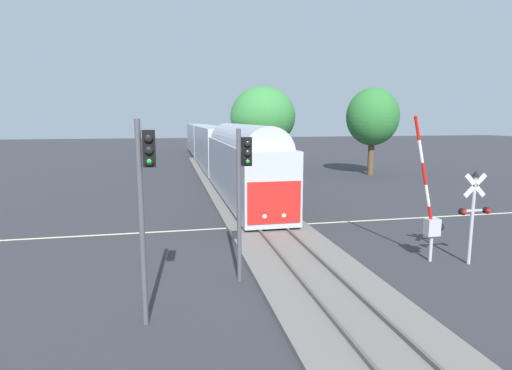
# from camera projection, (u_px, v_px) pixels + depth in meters

# --- Properties ---
(ground_plane) EXTENTS (220.00, 220.00, 0.00)m
(ground_plane) POSITION_uv_depth(u_px,v_px,m) (266.00, 226.00, 22.87)
(ground_plane) COLOR #333338
(road_centre_stripe) EXTENTS (44.00, 0.20, 0.01)m
(road_centre_stripe) POSITION_uv_depth(u_px,v_px,m) (266.00, 226.00, 22.87)
(road_centre_stripe) COLOR beige
(road_centre_stripe) RESTS_ON ground
(railway_track) EXTENTS (4.40, 80.00, 0.32)m
(railway_track) POSITION_uv_depth(u_px,v_px,m) (266.00, 224.00, 22.85)
(railway_track) COLOR slate
(railway_track) RESTS_ON ground
(commuter_train) EXTENTS (3.04, 60.22, 5.16)m
(commuter_train) POSITION_uv_depth(u_px,v_px,m) (214.00, 146.00, 47.79)
(commuter_train) COLOR #B2B7C1
(commuter_train) RESTS_ON railway_track
(crossing_gate_near) EXTENTS (1.66, 0.40, 5.98)m
(crossing_gate_near) POSITION_uv_depth(u_px,v_px,m) (431.00, 216.00, 16.94)
(crossing_gate_near) COLOR #B7B7BC
(crossing_gate_near) RESTS_ON ground
(crossing_signal_mast) EXTENTS (1.36, 0.44, 3.82)m
(crossing_signal_mast) POSITION_uv_depth(u_px,v_px,m) (474.00, 208.00, 16.52)
(crossing_signal_mast) COLOR #B2B2B7
(crossing_signal_mast) RESTS_ON ground
(traffic_signal_median) EXTENTS (0.53, 0.38, 5.51)m
(traffic_signal_median) POSITION_uv_depth(u_px,v_px,m) (243.00, 181.00, 14.59)
(traffic_signal_median) COLOR #4C4C51
(traffic_signal_median) RESTS_ON ground
(traffic_signal_near_left) EXTENTS (0.53, 0.38, 5.85)m
(traffic_signal_near_left) POSITION_uv_depth(u_px,v_px,m) (145.00, 190.00, 11.36)
(traffic_signal_near_left) COLOR #4C4C51
(traffic_signal_near_left) RESTS_ON ground
(maple_right_background) EXTENTS (5.37, 5.37, 9.02)m
(maple_right_background) POSITION_uv_depth(u_px,v_px,m) (373.00, 117.00, 42.83)
(maple_right_background) COLOR brown
(maple_right_background) RESTS_ON ground
(elm_centre_background) EXTENTS (7.41, 7.41, 9.50)m
(elm_centre_background) POSITION_uv_depth(u_px,v_px,m) (263.00, 117.00, 47.34)
(elm_centre_background) COLOR #4C3828
(elm_centre_background) RESTS_ON ground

